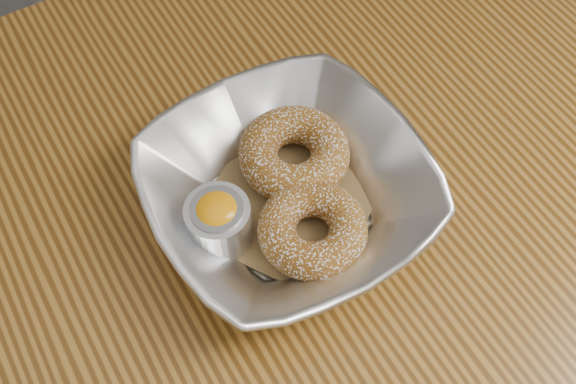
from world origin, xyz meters
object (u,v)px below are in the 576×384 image
table (226,306)px  serving_bowl (288,192)px  donut_front (313,229)px  ramekin (219,221)px  donut_back (294,154)px

table → serving_bowl: bearing=12.0°
donut_front → ramekin: bearing=147.5°
table → donut_back: 0.18m
ramekin → donut_front: bearing=-32.5°
serving_bowl → donut_front: size_ratio=2.57×
table → donut_front: 0.15m
table → ramekin: (0.01, 0.02, 0.14)m
serving_bowl → donut_back: size_ratio=2.39×
donut_back → donut_front: bearing=-109.3°
donut_back → ramekin: size_ratio=1.84×
table → ramekin: 0.14m
serving_bowl → ramekin: (-0.07, 0.00, 0.01)m
serving_bowl → donut_back: (0.03, 0.03, -0.00)m
table → ramekin: bearing=52.3°
table → donut_back: bearing=25.1°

